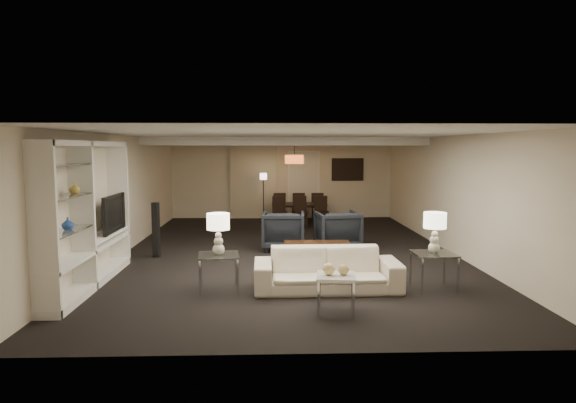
{
  "coord_description": "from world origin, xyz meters",
  "views": [
    {
      "loc": [
        -0.38,
        -10.89,
        2.25
      ],
      "look_at": [
        0.0,
        0.0,
        1.1
      ],
      "focal_mm": 32.0,
      "sensor_mm": 36.0,
      "label": 1
    }
  ],
  "objects_px": {
    "coffee_table": "(318,255)",
    "marble_table": "(336,294)",
    "table_lamp_left": "(218,234)",
    "chair_nl": "(280,211)",
    "armchair_right": "(337,230)",
    "dining_table": "(299,213)",
    "table_lamp_right": "(435,233)",
    "chair_fm": "(298,206)",
    "chair_nr": "(321,211)",
    "chair_fr": "(317,206)",
    "floor_speaker": "(156,230)",
    "vase_amber": "(74,188)",
    "vase_blue": "(68,224)",
    "pendant_light": "(294,159)",
    "floor_lamp": "(263,197)",
    "chair_fl": "(279,206)",
    "television": "(107,213)",
    "sofa": "(327,269)",
    "armchair_left": "(283,230)",
    "side_table_left": "(219,273)",
    "side_table_right": "(433,271)",
    "chair_nm": "(301,211)"
  },
  "relations": [
    {
      "from": "coffee_table",
      "to": "marble_table",
      "type": "height_order",
      "value": "marble_table"
    },
    {
      "from": "table_lamp_left",
      "to": "chair_nl",
      "type": "distance_m",
      "value": 6.78
    },
    {
      "from": "armchair_right",
      "to": "dining_table",
      "type": "relative_size",
      "value": 0.57
    },
    {
      "from": "coffee_table",
      "to": "table_lamp_right",
      "type": "bearing_deg",
      "value": -43.26
    },
    {
      "from": "chair_nl",
      "to": "chair_fm",
      "type": "relative_size",
      "value": 1.0
    },
    {
      "from": "chair_nr",
      "to": "chair_fr",
      "type": "bearing_deg",
      "value": 87.42
    },
    {
      "from": "floor_speaker",
      "to": "vase_amber",
      "type": "bearing_deg",
      "value": -88.19
    },
    {
      "from": "vase_blue",
      "to": "chair_nl",
      "type": "relative_size",
      "value": 0.21
    },
    {
      "from": "pendant_light",
      "to": "chair_nr",
      "type": "distance_m",
      "value": 1.7
    },
    {
      "from": "floor_lamp",
      "to": "dining_table",
      "type": "bearing_deg",
      "value": -22.53
    },
    {
      "from": "table_lamp_right",
      "to": "chair_fm",
      "type": "relative_size",
      "value": 0.76
    },
    {
      "from": "chair_nr",
      "to": "chair_fl",
      "type": "height_order",
      "value": "same"
    },
    {
      "from": "television",
      "to": "coffee_table",
      "type": "bearing_deg",
      "value": -84.85
    },
    {
      "from": "television",
      "to": "pendant_light",
      "type": "bearing_deg",
      "value": -34.37
    },
    {
      "from": "armchair_right",
      "to": "floor_lamp",
      "type": "distance_m",
      "value": 4.8
    },
    {
      "from": "marble_table",
      "to": "chair_fl",
      "type": "xyz_separation_m",
      "value": [
        -0.62,
        9.08,
        0.17
      ]
    },
    {
      "from": "sofa",
      "to": "dining_table",
      "type": "distance_m",
      "value": 7.33
    },
    {
      "from": "armchair_left",
      "to": "chair_fl",
      "type": "height_order",
      "value": "chair_fl"
    },
    {
      "from": "chair_nl",
      "to": "floor_lamp",
      "type": "height_order",
      "value": "floor_lamp"
    },
    {
      "from": "television",
      "to": "dining_table",
      "type": "distance_m",
      "value": 7.19
    },
    {
      "from": "side_table_left",
      "to": "chair_nr",
      "type": "relative_size",
      "value": 0.73
    },
    {
      "from": "armchair_right",
      "to": "chair_nl",
      "type": "distance_m",
      "value": 3.59
    },
    {
      "from": "dining_table",
      "to": "chair_nr",
      "type": "height_order",
      "value": "chair_nr"
    },
    {
      "from": "table_lamp_left",
      "to": "chair_fr",
      "type": "bearing_deg",
      "value": 74.03
    },
    {
      "from": "table_lamp_left",
      "to": "vase_amber",
      "type": "xyz_separation_m",
      "value": [
        -2.12,
        -0.15,
        0.73
      ]
    },
    {
      "from": "side_table_left",
      "to": "side_table_right",
      "type": "relative_size",
      "value": 1.0
    },
    {
      "from": "armchair_left",
      "to": "side_table_left",
      "type": "distance_m",
      "value": 3.48
    },
    {
      "from": "pendant_light",
      "to": "dining_table",
      "type": "bearing_deg",
      "value": 76.96
    },
    {
      "from": "table_lamp_right",
      "to": "floor_speaker",
      "type": "xyz_separation_m",
      "value": [
        -4.94,
        2.58,
        -0.34
      ]
    },
    {
      "from": "chair_fm",
      "to": "floor_lamp",
      "type": "bearing_deg",
      "value": 7.7
    },
    {
      "from": "armchair_left",
      "to": "chair_fm",
      "type": "xyz_separation_m",
      "value": [
        0.58,
        4.68,
        0.0
      ]
    },
    {
      "from": "chair_nr",
      "to": "chair_fm",
      "type": "xyz_separation_m",
      "value": [
        -0.6,
        1.3,
        0.0
      ]
    },
    {
      "from": "vase_blue",
      "to": "coffee_table",
      "type": "bearing_deg",
      "value": 28.32
    },
    {
      "from": "pendant_light",
      "to": "armchair_right",
      "type": "relative_size",
      "value": 0.56
    },
    {
      "from": "table_lamp_right",
      "to": "chair_fl",
      "type": "relative_size",
      "value": 0.76
    },
    {
      "from": "television",
      "to": "chair_nm",
      "type": "bearing_deg",
      "value": -34.85
    },
    {
      "from": "coffee_table",
      "to": "marble_table",
      "type": "bearing_deg",
      "value": -90.0
    },
    {
      "from": "chair_fm",
      "to": "vase_amber",
      "type": "bearing_deg",
      "value": 62.0
    },
    {
      "from": "table_lamp_left",
      "to": "television",
      "type": "bearing_deg",
      "value": 148.95
    },
    {
      "from": "coffee_table",
      "to": "floor_speaker",
      "type": "relative_size",
      "value": 1.11
    },
    {
      "from": "coffee_table",
      "to": "chair_nl",
      "type": "bearing_deg",
      "value": 96.93
    },
    {
      "from": "armchair_right",
      "to": "table_lamp_right",
      "type": "distance_m",
      "value": 3.51
    },
    {
      "from": "chair_nr",
      "to": "floor_speaker",
      "type": "bearing_deg",
      "value": -135.57
    },
    {
      "from": "table_lamp_right",
      "to": "chair_nm",
      "type": "distance_m",
      "value": 6.91
    },
    {
      "from": "pendant_light",
      "to": "coffee_table",
      "type": "height_order",
      "value": "pendant_light"
    },
    {
      "from": "marble_table",
      "to": "floor_speaker",
      "type": "distance_m",
      "value": 4.91
    },
    {
      "from": "chair_fr",
      "to": "chair_fm",
      "type": "bearing_deg",
      "value": 3.72
    },
    {
      "from": "coffee_table",
      "to": "armchair_right",
      "type": "bearing_deg",
      "value": 70.56
    },
    {
      "from": "sofa",
      "to": "armchair_right",
      "type": "height_order",
      "value": "armchair_right"
    },
    {
      "from": "pendant_light",
      "to": "dining_table",
      "type": "xyz_separation_m",
      "value": [
        0.19,
        0.83,
        -1.63
      ]
    }
  ]
}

